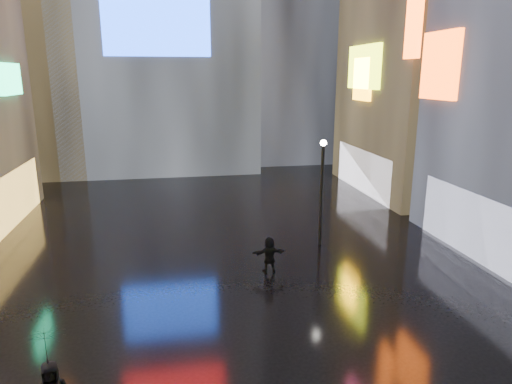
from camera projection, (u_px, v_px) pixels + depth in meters
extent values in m
plane|color=black|center=(225.00, 253.00, 21.48)|extent=(140.00, 140.00, 0.00)
cube|color=#FFC659|center=(10.00, 200.00, 24.88)|extent=(0.20, 10.00, 3.00)
cube|color=#19E689|center=(10.00, 79.00, 25.06)|extent=(0.25, 3.00, 1.71)
cube|color=white|center=(482.00, 229.00, 20.19)|extent=(0.20, 9.00, 3.00)
cube|color=#FF4D0C|center=(440.00, 66.00, 22.31)|extent=(0.25, 2.99, 3.26)
cube|color=white|center=(363.00, 171.00, 32.57)|extent=(0.20, 9.00, 3.00)
cube|color=#E0FF19|center=(364.00, 67.00, 31.05)|extent=(0.25, 4.92, 2.91)
cube|color=#FFA10C|center=(362.00, 79.00, 31.37)|extent=(0.25, 2.63, 2.87)
cube|color=#194CFF|center=(156.00, 22.00, 34.06)|extent=(8.00, 0.20, 5.00)
cube|color=black|center=(18.00, 13.00, 36.74)|extent=(10.00, 10.00, 26.00)
cylinder|color=black|center=(321.00, 195.00, 21.99)|extent=(0.16, 0.16, 5.00)
sphere|color=white|center=(323.00, 143.00, 21.35)|extent=(0.30, 0.30, 0.30)
imported|color=black|center=(269.00, 255.00, 19.26)|extent=(1.44, 0.47, 1.54)
imported|color=black|center=(46.00, 347.00, 10.38)|extent=(1.13, 1.14, 0.84)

